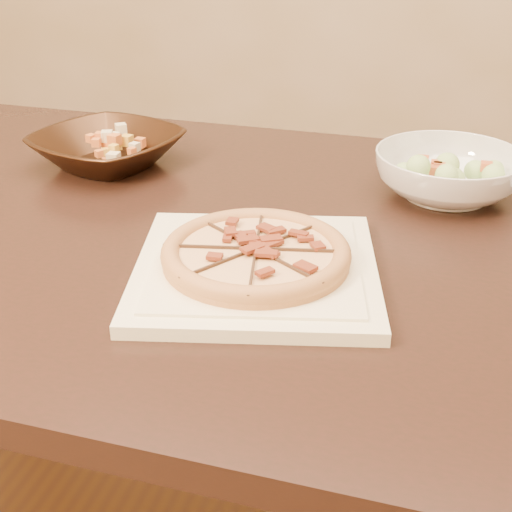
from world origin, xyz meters
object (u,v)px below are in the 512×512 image
object	(u,v)px
plate	(256,269)
pizza	(256,253)
dining_table	(210,275)
bronze_bowl	(108,150)
salad_bowl	(448,175)

from	to	relation	value
plate	pizza	bearing A→B (deg)	170.79
dining_table	plate	world-z (taller)	plate
pizza	bronze_bowl	size ratio (longest dim) A/B	0.98
plate	salad_bowl	distance (m)	0.42
salad_bowl	pizza	bearing A→B (deg)	-123.88
plate	bronze_bowl	bearing A→B (deg)	137.99
dining_table	salad_bowl	size ratio (longest dim) A/B	6.37
dining_table	bronze_bowl	world-z (taller)	bronze_bowl
plate	pizza	size ratio (longest dim) A/B	1.51
dining_table	pizza	distance (m)	0.22
bronze_bowl	pizza	bearing A→B (deg)	-42.01
dining_table	pizza	bearing A→B (deg)	-51.66
plate	bronze_bowl	distance (m)	0.50
plate	bronze_bowl	size ratio (longest dim) A/B	1.49
plate	salad_bowl	bearing A→B (deg)	56.13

